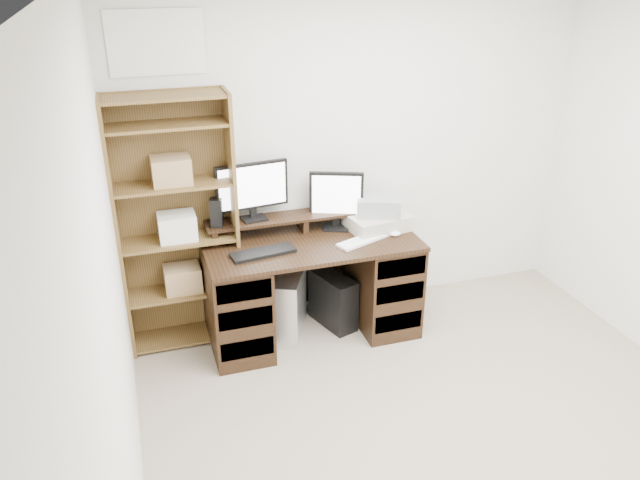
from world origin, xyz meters
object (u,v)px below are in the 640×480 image
monitor_small (336,198)px  bookshelf (177,223)px  printer (378,221)px  tower_black (333,300)px  tower_silver (287,302)px  monitor_wide (252,188)px  desk (311,286)px

monitor_small → bookshelf: size_ratio=0.24×
printer → tower_black: size_ratio=0.99×
tower_black → tower_silver: bearing=162.2°
monitor_wide → bookshelf: size_ratio=0.29×
monitor_wide → desk: bearing=-40.3°
monitor_wide → monitor_small: 0.61m
monitor_small → tower_black: size_ratio=0.96×
monitor_small → tower_silver: (-0.41, -0.11, -0.74)m
desk → tower_black: (0.19, 0.06, -0.18)m
monitor_wide → monitor_small: monitor_wide is taller
desk → monitor_small: monitor_small is taller
printer → tower_black: (-0.34, -0.01, -0.60)m
printer → tower_silver: bearing=171.9°
bookshelf → tower_black: bearing=-8.0°
monitor_wide → bookshelf: bookshelf is taller
printer → tower_silver: (-0.70, -0.01, -0.56)m
printer → monitor_wide: bearing=160.5°
printer → tower_silver: 0.89m
tower_silver → monitor_wide: bearing=160.9°
bookshelf → monitor_wide: bearing=2.3°
desk → tower_silver: size_ratio=3.05×
printer → bookshelf: (-1.42, 0.15, 0.11)m
tower_silver → tower_black: size_ratio=1.11×
monitor_small → tower_silver: size_ratio=0.86×
monitor_small → tower_silver: monitor_small is taller
desk → monitor_small: size_ratio=3.53×
bookshelf → printer: bearing=-5.9°
monitor_small → tower_black: bearing=-96.1°
desk → monitor_wide: 0.83m
tower_black → monitor_small: bearing=44.4°
monitor_small → printer: size_ratio=0.97×
printer → bookshelf: bookshelf is taller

